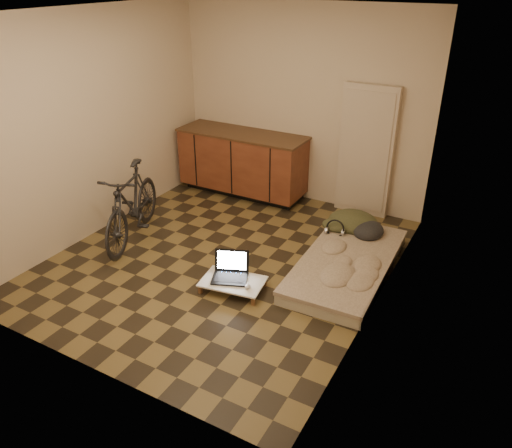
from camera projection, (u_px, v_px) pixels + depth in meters
The scene contains 10 objects.
room_shell at pixel (220, 149), 5.07m from camera, with size 3.50×4.00×2.60m.
cabinets at pixel (243, 163), 7.10m from camera, with size 1.84×0.62×0.91m.
appliance_panel at pixel (366, 152), 6.37m from camera, with size 0.70×0.10×1.70m, color beige.
bicycle at pixel (131, 201), 5.86m from camera, with size 0.46×1.56×1.01m, color black.
futon at pixel (347, 264), 5.41m from camera, with size 0.95×1.88×0.16m.
clothing_pile at pixel (357, 218), 5.94m from camera, with size 0.64×0.53×0.26m, color #373921, non-canonical shape.
headphones at pixel (335, 228), 5.82m from camera, with size 0.24×0.22×0.16m, color black, non-canonical shape.
lap_desk at pixel (233, 282), 5.09m from camera, with size 0.69×0.50×0.11m.
laptop at pixel (230, 272), 5.13m from camera, with size 0.45×0.43×0.25m.
mouse at pixel (248, 286), 4.97m from camera, with size 0.05×0.09×0.03m, color silver.
Camera 1 is at (2.68, -4.07, 2.96)m, focal length 35.00 mm.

